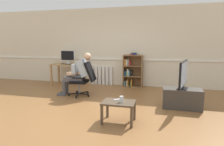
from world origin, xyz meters
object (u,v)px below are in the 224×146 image
Objects in this scene: imac_monitor at (68,56)px; radiator at (102,76)px; drinking_glass at (121,99)px; spare_remote at (117,100)px; coffee_table at (119,105)px; keyboard at (67,64)px; office_chair at (84,78)px; computer_mouse at (74,64)px; tv_stand at (182,98)px; computer_desk at (68,67)px; person_seated at (78,73)px; tv_screen at (183,74)px; bookshelf at (132,71)px.

radiator is (1.17, 0.31, -0.71)m from imac_monitor.
imac_monitor is at bearing 131.37° from drinking_glass.
coffee_table is at bearing -14.20° from spare_remote.
office_chair is (1.10, -1.09, -0.24)m from keyboard.
computer_mouse reaches higher than tv_stand.
office_chair is (1.17, -1.31, -0.50)m from imac_monitor.
person_seated reaches higher than computer_desk.
drinking_glass is (-1.18, -1.18, -0.33)m from tv_screen.
computer_mouse reaches higher than drinking_glass.
computer_desk is 4.08m from tv_stand.
computer_mouse is 1.07m from radiator.
radiator is at bearing 112.80° from coffee_table.
radiator is at bearing 159.75° from spare_remote.
radiator is (1.10, 0.53, -0.45)m from keyboard.
bookshelf reaches higher than keyboard.
coffee_table is (1.53, -1.57, -0.32)m from person_seated.
radiator reaches higher than drinking_glass.
radiator is 1.64m from office_chair.
office_chair is 2.64m from tv_stand.
tv_screen is (3.76, -1.74, -0.23)m from imac_monitor.
computer_mouse reaches higher than radiator.
person_seated is (0.92, -1.11, -0.11)m from keyboard.
bookshelf is at bearing -5.04° from radiator.
drinking_glass is 0.78× the size of spare_remote.
computer_mouse is at bearing 78.91° from tv_screen.
spare_remote is (1.30, -1.50, -0.11)m from office_chair.
computer_mouse is 0.08× the size of person_seated.
keyboard is at bearing -145.93° from person_seated.
drinking_glass is (-1.18, -1.18, 0.23)m from tv_stand.
tv_stand is at bearing -38.44° from radiator.
spare_remote reaches higher than coffee_table.
office_chair is (0.83, -1.11, -0.25)m from computer_mouse.
tv_screen is at bearing -22.45° from keyboard.
computer_mouse reaches higher than coffee_table.
office_chair is at bearing 178.11° from spare_remote.
drinking_glass reaches higher than coffee_table.
person_seated reaches higher than spare_remote.
computer_mouse is at bearing -148.47° from radiator.
imac_monitor is 3.79m from spare_remote.
tv_screen reaches higher than radiator.
bookshelf reaches higher than drinking_glass.
radiator is 0.66× the size of person_seated.
person_seated is 2.01× the size of coffee_table.
tv_screen is at bearing -13.20° from tv_stand.
tv_screen is (1.48, -1.96, 0.24)m from bookshelf.
tv_screen is (2.59, -0.43, 0.27)m from office_chair.
person_seated reaches higher than drinking_glass.
keyboard is 0.34× the size of bookshelf.
computer_mouse is (0.28, -0.12, 0.14)m from computer_desk.
radiator is 5.43× the size of spare_remote.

